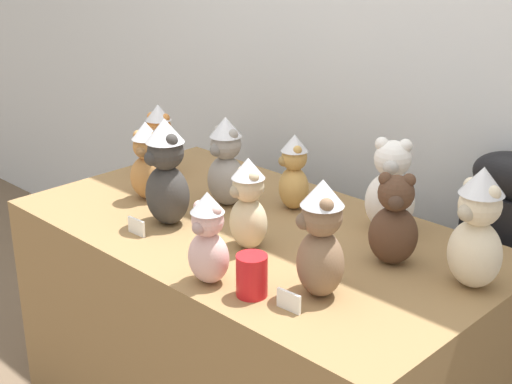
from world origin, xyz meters
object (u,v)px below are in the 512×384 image
(teddy_bear_ginger, at_px, (159,141))
(teddy_bear_blush, at_px, (208,239))
(teddy_bear_cocoa, at_px, (394,222))
(teddy_bear_charcoal, at_px, (166,173))
(teddy_bear_caramel, at_px, (147,162))
(teddy_bear_ash, at_px, (226,162))
(party_cup_red, at_px, (252,275))
(teddy_bear_snow, at_px, (391,188))
(display_table, at_px, (256,337))
(teddy_bear_sand, at_px, (248,205))
(teddy_bear_cream, at_px, (477,229))
(teddy_bear_mocha, at_px, (321,240))
(instrument_case, at_px, (500,302))
(teddy_bear_honey, at_px, (294,173))

(teddy_bear_ginger, height_order, teddy_bear_blush, teddy_bear_ginger)
(teddy_bear_ginger, distance_m, teddy_bear_cocoa, 1.01)
(teddy_bear_charcoal, distance_m, teddy_bear_ginger, 0.45)
(teddy_bear_cocoa, distance_m, teddy_bear_caramel, 0.88)
(teddy_bear_ash, bearing_deg, party_cup_red, -37.29)
(teddy_bear_blush, height_order, teddy_bear_ash, teddy_bear_ash)
(teddy_bear_blush, relative_size, teddy_bear_caramel, 0.95)
(teddy_bear_charcoal, height_order, teddy_bear_snow, teddy_bear_charcoal)
(teddy_bear_ginger, xyz_separation_m, party_cup_red, (0.87, -0.40, -0.07))
(teddy_bear_ash, relative_size, party_cup_red, 2.70)
(teddy_bear_ash, xyz_separation_m, teddy_bear_caramel, (-0.23, -0.15, -0.02))
(teddy_bear_snow, bearing_deg, display_table, -165.40)
(teddy_bear_sand, bearing_deg, teddy_bear_ginger, 178.11)
(teddy_bear_ash, xyz_separation_m, teddy_bear_cream, (0.86, 0.06, 0.01))
(teddy_bear_caramel, bearing_deg, teddy_bear_mocha, -34.46)
(teddy_bear_charcoal, relative_size, party_cup_red, 3.04)
(teddy_bear_blush, bearing_deg, teddy_bear_charcoal, 146.90)
(teddy_bear_ginger, distance_m, teddy_bear_cream, 1.24)
(party_cup_red, bearing_deg, teddy_bear_caramel, 162.16)
(teddy_bear_sand, relative_size, teddy_bear_cream, 0.83)
(instrument_case, relative_size, party_cup_red, 9.13)
(teddy_bear_charcoal, xyz_separation_m, teddy_bear_blush, (0.38, -0.17, -0.04))
(teddy_bear_mocha, xyz_separation_m, party_cup_red, (-0.12, -0.12, -0.10))
(teddy_bear_honey, relative_size, party_cup_red, 2.26)
(teddy_bear_caramel, relative_size, party_cup_red, 2.41)
(teddy_bear_cream, bearing_deg, instrument_case, 116.58)
(teddy_bear_sand, xyz_separation_m, teddy_bear_snow, (0.22, 0.38, 0.00))
(instrument_case, bearing_deg, teddy_bear_sand, -127.92)
(display_table, relative_size, party_cup_red, 13.64)
(teddy_bear_blush, bearing_deg, teddy_bear_ginger, 141.04)
(instrument_case, xyz_separation_m, teddy_bear_cocoa, (-0.12, -0.45, 0.38))
(teddy_bear_cream, bearing_deg, teddy_bear_cocoa, -158.12)
(teddy_bear_caramel, bearing_deg, teddy_bear_sand, -31.34)
(teddy_bear_charcoal, height_order, teddy_bear_ash, teddy_bear_charcoal)
(teddy_bear_ash, height_order, teddy_bear_mocha, teddy_bear_mocha)
(teddy_bear_ginger, xyz_separation_m, teddy_bear_blush, (0.74, -0.43, -0.01))
(teddy_bear_snow, xyz_separation_m, teddy_bear_cocoa, (0.13, -0.18, -0.01))
(teddy_bear_ginger, distance_m, teddy_bear_snow, 0.90)
(instrument_case, bearing_deg, party_cup_red, -109.62)
(teddy_bear_sand, bearing_deg, teddy_bear_honey, 124.52)
(instrument_case, relative_size, teddy_bear_cream, 3.09)
(teddy_bear_charcoal, bearing_deg, instrument_case, 50.29)
(teddy_bear_sand, distance_m, teddy_bear_ash, 0.34)
(teddy_bear_ash, xyz_separation_m, party_cup_red, (0.49, -0.38, -0.09))
(teddy_bear_charcoal, relative_size, teddy_bear_honey, 1.35)
(teddy_bear_charcoal, height_order, teddy_bear_ginger, teddy_bear_charcoal)
(teddy_bear_honey, xyz_separation_m, teddy_bear_caramel, (-0.40, -0.28, 0.01))
(display_table, relative_size, teddy_bear_charcoal, 4.48)
(teddy_bear_ginger, relative_size, party_cup_red, 2.40)
(instrument_case, height_order, teddy_bear_cocoa, teddy_bear_cocoa)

